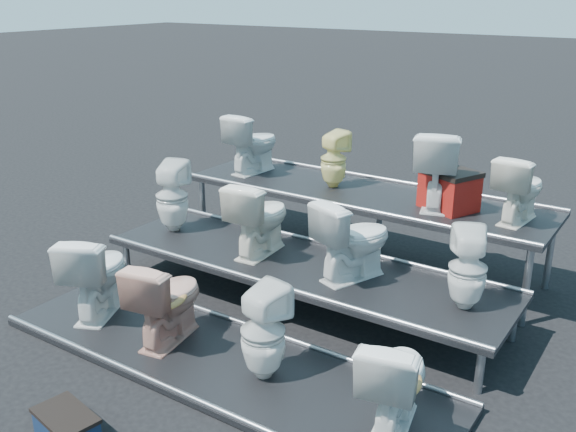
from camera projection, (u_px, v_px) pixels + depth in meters
The scene contains 18 objects.
ground at pixel (300, 305), 6.52m from camera, with size 80.00×80.00×0.00m, color black.
tier_front at pixel (219, 361), 5.49m from camera, with size 4.20×1.20×0.06m, color black.
tier_mid at pixel (301, 284), 6.44m from camera, with size 4.20×1.20×0.46m, color black.
tier_back at pixel (361, 228), 7.39m from camera, with size 4.20×1.20×0.86m, color black.
toilet_0 at pixel (97, 273), 6.11m from camera, with size 0.47×0.82×0.84m, color silver.
toilet_1 at pixel (167, 299), 5.64m from camera, with size 0.44×0.78×0.79m, color tan.
toilet_2 at pixel (263, 332), 5.10m from camera, with size 0.36×0.37×0.80m, color silver.
toilet_3 at pixel (394, 379), 4.51m from camera, with size 0.43×0.75×0.76m, color silver.
toilet_4 at pixel (172, 196), 7.11m from camera, with size 0.36×0.37×0.79m, color silver.
toilet_5 at pixel (259, 217), 6.49m from camera, with size 0.44×0.76×0.78m, color white.
toilet_6 at pixel (353, 239), 5.93m from camera, with size 0.43×0.76×0.78m, color silver.
toilet_7 at pixel (468, 269), 5.38m from camera, with size 0.32×0.33×0.72m, color silver.
toilet_8 at pixel (253, 143), 7.93m from camera, with size 0.41×0.72×0.74m, color silver.
toilet_9 at pixel (334, 159), 7.34m from camera, with size 0.29×0.30×0.65m, color #F4E790.
toilet_10 at pixel (437, 168), 6.67m from camera, with size 0.46×0.81×0.82m, color silver.
toilet_11 at pixel (520, 188), 6.25m from camera, with size 0.38×0.66×0.67m, color white.
red_crate at pixel (449, 192), 6.64m from camera, with size 0.52×0.41×0.37m, color #9C1211.
step_stool at pixel (67, 427), 4.57m from camera, with size 0.47×0.28×0.17m, color #0E1C35.
Camera 1 is at (3.12, -4.93, 3.05)m, focal length 40.00 mm.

